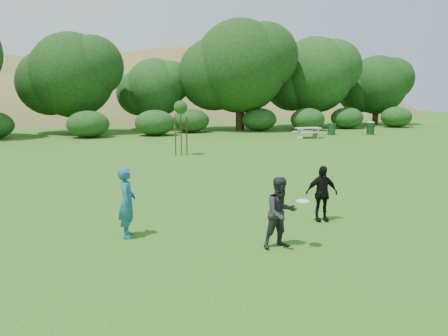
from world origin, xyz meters
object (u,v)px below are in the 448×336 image
object	(u,v)px
player_black	(322,193)
trash_can_lidded	(371,128)
player_grey	(281,213)
trash_can_near	(332,129)
sapling	(181,109)
picnic_table	(308,131)
player_teal	(127,202)

from	to	relation	value
player_black	trash_can_lidded	distance (m)	25.68
player_grey	trash_can_lidded	bearing A→B (deg)	44.76
player_black	trash_can_lidded	xyz separation A→B (m)	(16.42, 19.74, -0.17)
player_black	trash_can_near	xyz separation A→B (m)	(13.30, 20.44, -0.26)
player_grey	trash_can_lidded	world-z (taller)	player_grey
trash_can_near	sapling	bearing A→B (deg)	-151.26
trash_can_near	trash_can_lidded	distance (m)	3.19
trash_can_near	picnic_table	bearing A→B (deg)	-152.45
player_teal	player_grey	bearing A→B (deg)	-108.93
player_grey	trash_can_near	world-z (taller)	player_grey
trash_can_near	sapling	size ratio (longest dim) A/B	0.32
player_teal	player_grey	size ratio (longest dim) A/B	1.06
picnic_table	trash_can_lidded	distance (m)	6.13
player_grey	trash_can_lidded	xyz separation A→B (m)	(18.26, 21.20, -0.21)
sapling	trash_can_lidded	size ratio (longest dim) A/B	2.71
player_black	sapling	xyz separation A→B (m)	(-0.59, 12.82, 1.71)
sapling	trash_can_lidded	xyz separation A→B (m)	(17.01, 6.92, -1.88)
player_grey	sapling	world-z (taller)	sapling
player_black	trash_can_near	bearing A→B (deg)	67.56
player_teal	player_black	distance (m)	4.78
trash_can_near	picnic_table	xyz separation A→B (m)	(-2.96, -1.54, 0.07)
player_black	picnic_table	bearing A→B (deg)	71.92
player_grey	picnic_table	distance (m)	23.73
player_teal	player_black	size ratio (longest dim) A/B	1.12
trash_can_near	player_black	bearing A→B (deg)	-123.05
player_grey	picnic_table	world-z (taller)	player_grey
player_teal	trash_can_lidded	size ratio (longest dim) A/B	1.51
sapling	player_grey	bearing A→B (deg)	-95.02
player_teal	picnic_table	xyz separation A→B (m)	(15.11, 18.62, -0.28)
picnic_table	player_teal	bearing A→B (deg)	-129.07
player_teal	sapling	xyz separation A→B (m)	(4.18, 12.54, 1.63)
player_black	player_grey	bearing A→B (deg)	-131.12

